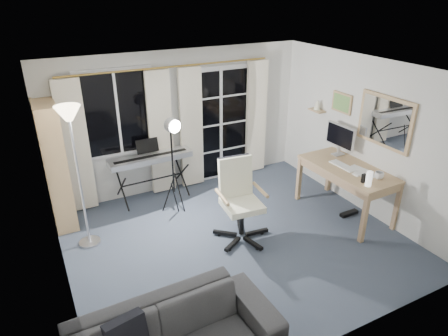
{
  "coord_description": "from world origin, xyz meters",
  "views": [
    {
      "loc": [
        -2.32,
        -4.14,
        3.35
      ],
      "look_at": [
        -0.01,
        0.35,
        1.0
      ],
      "focal_mm": 32.0,
      "sensor_mm": 36.0,
      "label": 1
    }
  ],
  "objects_px": {
    "studio_light": "(173,137)",
    "mug": "(379,175)",
    "bookshelf": "(53,168)",
    "keyboard_piano": "(151,159)",
    "torchiere_lamp": "(72,136)",
    "office_chair": "(238,192)",
    "desk": "(348,173)",
    "monitor": "(340,137)"
  },
  "relations": [
    {
      "from": "bookshelf",
      "to": "office_chair",
      "type": "height_order",
      "value": "bookshelf"
    },
    {
      "from": "keyboard_piano",
      "to": "monitor",
      "type": "distance_m",
      "value": 3.08
    },
    {
      "from": "studio_light",
      "to": "mug",
      "type": "distance_m",
      "value": 3.02
    },
    {
      "from": "torchiere_lamp",
      "to": "monitor",
      "type": "height_order",
      "value": "torchiere_lamp"
    },
    {
      "from": "desk",
      "to": "monitor",
      "type": "distance_m",
      "value": 0.64
    },
    {
      "from": "studio_light",
      "to": "bookshelf",
      "type": "bearing_deg",
      "value": 144.4
    },
    {
      "from": "keyboard_piano",
      "to": "mug",
      "type": "bearing_deg",
      "value": -43.17
    },
    {
      "from": "torchiere_lamp",
      "to": "office_chair",
      "type": "xyz_separation_m",
      "value": [
        1.98,
        -0.75,
        -0.92
      ]
    },
    {
      "from": "bookshelf",
      "to": "torchiere_lamp",
      "type": "distance_m",
      "value": 1.11
    },
    {
      "from": "office_chair",
      "to": "mug",
      "type": "relative_size",
      "value": 8.87
    },
    {
      "from": "torchiere_lamp",
      "to": "keyboard_piano",
      "type": "bearing_deg",
      "value": 33.69
    },
    {
      "from": "studio_light",
      "to": "monitor",
      "type": "bearing_deg",
      "value": -33.07
    },
    {
      "from": "desk",
      "to": "mug",
      "type": "xyz_separation_m",
      "value": [
        0.1,
        -0.5,
        0.17
      ]
    },
    {
      "from": "office_chair",
      "to": "monitor",
      "type": "xyz_separation_m",
      "value": [
        1.97,
        0.19,
        0.42
      ]
    },
    {
      "from": "studio_light",
      "to": "mug",
      "type": "relative_size",
      "value": 12.15
    },
    {
      "from": "mug",
      "to": "bookshelf",
      "type": "bearing_deg",
      "value": 150.56
    },
    {
      "from": "keyboard_piano",
      "to": "desk",
      "type": "height_order",
      "value": "keyboard_piano"
    },
    {
      "from": "studio_light",
      "to": "office_chair",
      "type": "xyz_separation_m",
      "value": [
        0.58,
        -0.97,
        -0.6
      ]
    },
    {
      "from": "torchiere_lamp",
      "to": "desk",
      "type": "relative_size",
      "value": 1.31
    },
    {
      "from": "office_chair",
      "to": "mug",
      "type": "height_order",
      "value": "office_chair"
    },
    {
      "from": "office_chair",
      "to": "mug",
      "type": "xyz_separation_m",
      "value": [
        1.87,
        -0.76,
        0.18
      ]
    },
    {
      "from": "bookshelf",
      "to": "office_chair",
      "type": "relative_size",
      "value": 1.61
    },
    {
      "from": "keyboard_piano",
      "to": "desk",
      "type": "xyz_separation_m",
      "value": [
        2.54,
        -1.81,
        -0.04
      ]
    },
    {
      "from": "bookshelf",
      "to": "keyboard_piano",
      "type": "distance_m",
      "value": 1.47
    },
    {
      "from": "bookshelf",
      "to": "monitor",
      "type": "height_order",
      "value": "bookshelf"
    },
    {
      "from": "keyboard_piano",
      "to": "office_chair",
      "type": "distance_m",
      "value": 1.74
    },
    {
      "from": "keyboard_piano",
      "to": "studio_light",
      "type": "xyz_separation_m",
      "value": [
        0.19,
        -0.59,
        0.54
      ]
    },
    {
      "from": "keyboard_piano",
      "to": "mug",
      "type": "relative_size",
      "value": 10.33
    },
    {
      "from": "torchiere_lamp",
      "to": "keyboard_piano",
      "type": "distance_m",
      "value": 1.69
    },
    {
      "from": "torchiere_lamp",
      "to": "studio_light",
      "type": "relative_size",
      "value": 1.24
    },
    {
      "from": "bookshelf",
      "to": "keyboard_piano",
      "type": "height_order",
      "value": "bookshelf"
    },
    {
      "from": "studio_light",
      "to": "office_chair",
      "type": "relative_size",
      "value": 1.37
    },
    {
      "from": "studio_light",
      "to": "mug",
      "type": "bearing_deg",
      "value": -51.3
    },
    {
      "from": "bookshelf",
      "to": "desk",
      "type": "height_order",
      "value": "bookshelf"
    },
    {
      "from": "bookshelf",
      "to": "desk",
      "type": "xyz_separation_m",
      "value": [
        4.0,
        -1.82,
        -0.19
      ]
    },
    {
      "from": "torchiere_lamp",
      "to": "studio_light",
      "type": "xyz_separation_m",
      "value": [
        1.4,
        0.22,
        -0.32
      ]
    },
    {
      "from": "torchiere_lamp",
      "to": "monitor",
      "type": "relative_size",
      "value": 3.44
    },
    {
      "from": "keyboard_piano",
      "to": "torchiere_lamp",
      "type": "bearing_deg",
      "value": -148.24
    },
    {
      "from": "desk",
      "to": "office_chair",
      "type": "bearing_deg",
      "value": 169.9
    },
    {
      "from": "studio_light",
      "to": "mug",
      "type": "height_order",
      "value": "studio_light"
    },
    {
      "from": "studio_light",
      "to": "desk",
      "type": "height_order",
      "value": "studio_light"
    },
    {
      "from": "desk",
      "to": "mug",
      "type": "bearing_deg",
      "value": -80.47
    }
  ]
}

